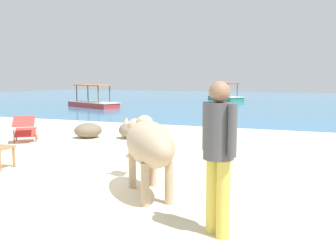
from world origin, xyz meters
name	(u,v)px	position (x,y,z in m)	size (l,w,h in m)	color
sand_beach	(79,176)	(0.00, 0.00, 0.02)	(18.00, 14.00, 0.04)	beige
water_surface	(258,102)	(0.00, 22.00, 0.00)	(60.00, 36.00, 0.03)	teal
cow	(148,143)	(1.53, -0.52, 0.77)	(1.52, 1.80, 1.11)	tan
deck_chair_near	(25,128)	(-3.20, 2.30, 0.42)	(0.88, 0.93, 0.68)	olive
deck_chair_far	(148,139)	(0.50, 1.74, 0.42)	(0.91, 0.92, 0.68)	olive
person_standing	(219,147)	(2.78, -1.55, 0.99)	(0.42, 0.35, 1.62)	#DBC64C
shore_rock_large	(88,130)	(-2.10, 3.51, 0.25)	(0.76, 0.62, 0.41)	#756651
shore_rock_medium	(131,130)	(-0.95, 3.85, 0.27)	(0.65, 0.62, 0.46)	gray
boat_red	(93,102)	(-8.10, 13.26, 0.29)	(3.83, 2.52, 1.29)	#C63833
boat_green	(225,97)	(-2.46, 22.55, 0.29)	(3.28, 3.53, 1.29)	#338E66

